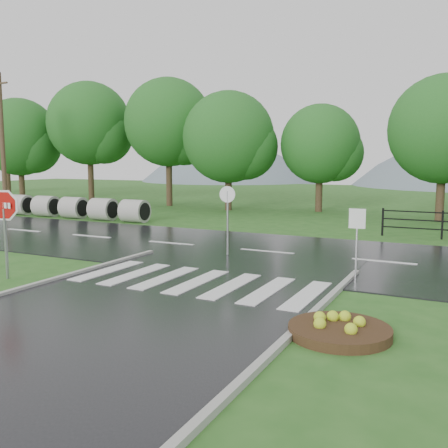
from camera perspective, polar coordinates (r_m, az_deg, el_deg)
The scene contains 11 objects.
ground at distance 9.51m, azimuth -18.47°, elevation -13.09°, with size 120.00×120.00×0.00m, color #295D1F.
main_road at distance 17.76m, azimuth 4.93°, elevation -3.28°, with size 90.00×8.00×0.04m, color black.
crosswalk at distance 13.33m, azimuth -3.06°, elevation -6.57°, with size 6.50×2.80×0.02m.
hills at distance 73.74m, azimuth 23.54°, elevation -8.07°, with size 102.00×48.00×48.00m.
treeline at distance 30.90m, azimuth 16.27°, elevation 0.97°, with size 83.20×5.20×10.00m.
culvert_pipes at distance 29.33m, azimuth -16.79°, elevation 1.80°, with size 9.70×1.20×1.20m.
stop_sign at distance 14.84m, azimuth -23.81°, elevation 1.16°, with size 1.14×0.26×2.62m.
flower_bed at distance 9.71m, azimuth 13.07°, elevation -11.58°, with size 1.91×1.91×0.38m.
reg_sign_small at distance 13.85m, azimuth 14.95°, elevation -0.59°, with size 0.44×0.07×1.97m.
reg_sign_round at distance 16.89m, azimuth 0.40°, elevation 1.33°, with size 0.55×0.10×2.39m.
utility_pole_west at distance 34.00m, azimuth -24.00°, elevation 8.52°, with size 1.52×0.28×8.54m.
Camera 1 is at (6.39, -6.25, 3.26)m, focal length 40.00 mm.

